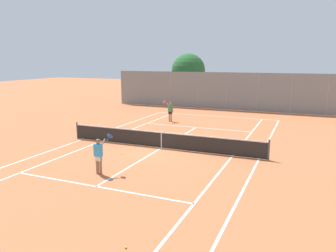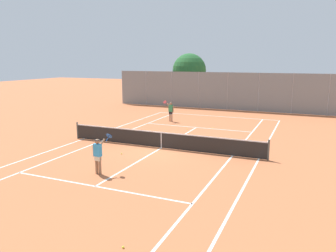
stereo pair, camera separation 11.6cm
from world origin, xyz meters
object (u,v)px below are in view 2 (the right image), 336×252
Objects in this scene: loose_tennis_ball_3 at (187,129)px; tree_behind_left at (190,71)px; tennis_net at (161,139)px; player_far_left at (171,110)px; player_near_side at (98,154)px; loose_tennis_ball_2 at (123,247)px; loose_tennis_ball_0 at (122,154)px; loose_tennis_ball_1 at (213,128)px.

loose_tennis_ball_3 is 0.01× the size of tree_behind_left.
tennis_net is 6.76× the size of player_far_left.
player_near_side is 0.31× the size of tree_behind_left.
player_near_side and player_far_left have the same top height.
tennis_net is 10.33m from loose_tennis_ball_2.
loose_tennis_ball_0 and loose_tennis_ball_3 have the same top height.
tennis_net reaches higher than loose_tennis_ball_1.
player_far_left reaches higher than tennis_net.
player_near_side reaches higher than loose_tennis_ball_1.
loose_tennis_ball_2 is 1.00× the size of loose_tennis_ball_3.
player_far_left is 4.28m from loose_tennis_ball_1.
player_near_side reaches higher than loose_tennis_ball_3.
tree_behind_left is at bearing 108.89° from loose_tennis_ball_3.
player_near_side is 26.88× the size of loose_tennis_ball_2.
tennis_net is at bearing 108.81° from loose_tennis_ball_2.
tennis_net is 181.82× the size of loose_tennis_ball_3.
loose_tennis_ball_1 is at bearing -18.97° from player_far_left.
player_far_left is at bearing 133.66° from loose_tennis_ball_3.
player_far_left is 10.07m from loose_tennis_ball_0.
tennis_net reaches higher than loose_tennis_ball_0.
tennis_net is 6.76× the size of player_near_side.
tennis_net is 2.08× the size of tree_behind_left.
loose_tennis_ball_0 is 1.00× the size of loose_tennis_ball_3.
loose_tennis_ball_3 is (2.33, -2.44, -0.89)m from player_far_left.
tree_behind_left reaches higher than tennis_net.
player_near_side is at bearing -91.80° from loose_tennis_ball_3.
loose_tennis_ball_3 is at bearing -146.34° from loose_tennis_ball_1.
loose_tennis_ball_1 is (2.63, 8.58, 0.00)m from loose_tennis_ball_0.
tennis_net is at bearing -70.82° from player_far_left.
loose_tennis_ball_3 is 15.35m from tree_behind_left.
player_near_side is 26.88× the size of loose_tennis_ball_0.
tree_behind_left is at bearing 105.01° from tennis_net.
loose_tennis_ball_1 is 0.01× the size of tree_behind_left.
tennis_net is 181.82× the size of loose_tennis_ball_2.
tennis_net is at bearing 81.63° from player_near_side.
player_near_side is 25.21m from tree_behind_left.
player_far_left is at bearing 109.18° from tennis_net.
tree_behind_left is (-2.49, 11.66, 2.77)m from player_far_left.
player_near_side is 26.88× the size of loose_tennis_ball_3.
loose_tennis_ball_1 is 16.45m from loose_tennis_ball_2.
loose_tennis_ball_3 is at bearing 88.20° from player_near_side.
player_far_left is at bearing -77.92° from tree_behind_left.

